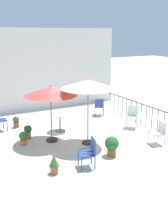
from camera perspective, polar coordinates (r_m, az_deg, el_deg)
ground_plane at (r=11.34m, az=-0.66°, el=-5.00°), size 60.00×60.00×0.00m
villa_facade at (r=15.23m, az=-9.17°, el=8.55°), size 8.94×0.30×4.28m
terrace_railing at (r=12.72m, az=11.61°, el=0.25°), size 0.03×5.44×1.01m
patio_umbrella_0 at (r=10.40m, az=-6.89°, el=4.13°), size 2.00×2.00×2.19m
patio_umbrella_1 at (r=10.00m, az=0.83°, el=5.52°), size 1.95×1.95×2.50m
cafe_table_0 at (r=11.82m, az=-4.94°, el=-1.51°), size 0.81×0.81×0.74m
patio_chair_1 at (r=10.81m, az=15.05°, el=-3.83°), size 0.54×0.53×0.87m
patio_chair_2 at (r=8.68m, az=1.11°, el=-7.99°), size 0.55×0.54×0.96m
patio_chair_3 at (r=13.99m, az=3.12°, el=1.30°), size 0.62×0.63×0.88m
patio_chair_4 at (r=12.40m, az=9.84°, el=-0.67°), size 0.69×0.69×0.96m
potted_plant_0 at (r=8.43m, az=-6.14°, el=-10.39°), size 0.30×0.30×0.60m
potted_plant_1 at (r=12.65m, az=-13.69°, el=-1.92°), size 0.28×0.28×0.51m
potted_plant_2 at (r=10.67m, az=-12.28°, el=-5.15°), size 0.32×0.32×0.51m
potted_plant_3 at (r=11.20m, az=-11.38°, el=-3.81°), size 0.32×0.32×0.56m
potted_plant_4 at (r=9.54m, az=5.68°, el=-6.69°), size 0.48×0.48×0.69m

